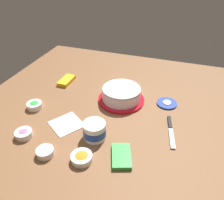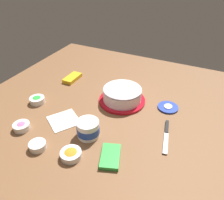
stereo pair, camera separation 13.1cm
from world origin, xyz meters
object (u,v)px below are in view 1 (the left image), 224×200
Objects in this scene: frosted_cake at (121,94)px; frosting_tub at (94,130)px; frosting_tub_lid at (167,103)px; sprinkle_bowl_orange at (82,157)px; sprinkle_bowl_green at (35,105)px; sprinkle_bowl_yellow at (45,152)px; spreading_knife at (171,128)px; candy_box_lower at (121,156)px; candy_box_upper at (67,81)px; sprinkle_bowl_pink at (24,134)px; paper_napkin at (66,124)px.

frosting_tub is (0.34, -0.03, -0.00)m from frosted_cake.
sprinkle_bowl_orange is at bearing -28.51° from frosting_tub_lid.
sprinkle_bowl_yellow is at bearing 41.40° from sprinkle_bowl_green.
frosting_tub_lid is 0.22m from spreading_knife.
spreading_knife is 0.32m from candy_box_lower.
frosted_cake is 0.50m from sprinkle_bowl_orange.
candy_box_upper is (-0.26, -0.74, 0.01)m from spreading_knife.
sprinkle_bowl_green is (-0.22, -0.09, 0.00)m from sprinkle_bowl_pink.
sprinkle_bowl_green is (0.29, -0.72, 0.01)m from frosting_tub_lid.
sprinkle_bowl_yellow is at bearing -82.02° from sprinkle_bowl_orange.
frosted_cake is 2.34× the size of frosting_tub_lid.
sprinkle_bowl_orange is at bearing -3.49° from frosted_cake.
paper_napkin is at bearing -129.43° from candy_box_lower.
frosting_tub reaches higher than spreading_knife.
candy_box_upper is (-0.59, -0.39, -0.01)m from sprinkle_bowl_orange.
frosting_tub is 0.35m from sprinkle_bowl_pink.
frosting_tub_lid is at bearing 128.59° from sprinkle_bowl_pink.
frosting_tub_lid is 0.82× the size of candy_box_upper.
frosted_cake is 0.51m from sprinkle_bowl_green.
frosting_tub is 0.25m from sprinkle_bowl_yellow.
spreading_knife is 1.57× the size of paper_napkin.
candy_box_upper reaches higher than frosting_tub_lid.
frosted_cake is 1.85× the size of paper_napkin.
frosted_cake is 1.98× the size of candy_box_lower.
sprinkle_bowl_pink is at bearing 22.00° from sprinkle_bowl_green.
spreading_knife is 0.54m from paper_napkin.
frosting_tub_lid is 0.50m from candy_box_lower.
paper_napkin is at bearing -137.08° from sprinkle_bowl_orange.
candy_box_lower is 0.97× the size of candy_box_upper.
sprinkle_bowl_yellow is (0.57, -0.47, 0.01)m from frosting_tub_lid.
candy_box_lower reaches higher than paper_napkin.
spreading_knife is at bearing 124.52° from sprinkle_bowl_yellow.
candy_box_upper reaches higher than candy_box_lower.
sprinkle_bowl_orange is 0.66× the size of candy_box_upper.
frosted_cake is 3.29× the size of sprinkle_bowl_pink.
spreading_knife is 0.78m from candy_box_upper.
frosting_tub is 0.58m from candy_box_upper.
sprinkle_bowl_green reaches higher than paper_napkin.
paper_napkin is at bearing 28.83° from candy_box_upper.
candy_box_upper is 0.96× the size of paper_napkin.
frosting_tub_lid is 0.81m from sprinkle_bowl_pink.
frosting_tub is 0.80× the size of candy_box_lower.
sprinkle_bowl_orange reaches higher than candy_box_lower.
frosting_tub is at bearing 75.31° from sprinkle_bowl_green.
frosting_tub_lid is at bearing 144.40° from candy_box_lower.
frosting_tub_lid is 1.25× the size of sprinkle_bowl_orange.
sprinkle_bowl_orange is at bearing 97.98° from sprinkle_bowl_yellow.
sprinkle_bowl_green is at bearing -4.79° from candy_box_upper.
sprinkle_bowl_pink reaches higher than spreading_knife.
frosting_tub is at bearing 42.56° from candy_box_upper.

